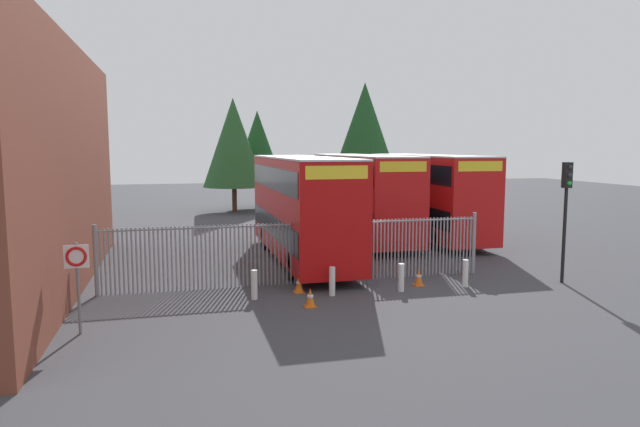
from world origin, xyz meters
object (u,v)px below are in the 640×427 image
object	(u,v)px
traffic_cone_near_kerb	(419,277)
traffic_light_kerbside	(566,200)
bollard_far_right	(465,273)
traffic_cone_by_gate	(310,298)
bollard_near_right	(401,278)
double_decker_bus_behind_fence_right	(362,194)
double_decker_bus_behind_fence_left	(426,193)
bollard_near_left	(254,285)
bollard_center_front	(332,281)
double_decker_bus_near_gate	(302,204)
speed_limit_sign_post	(77,267)
traffic_cone_mid_forecourt	(299,284)

from	to	relation	value
traffic_cone_near_kerb	traffic_light_kerbside	xyz separation A→B (m)	(5.15, -0.87, 2.70)
bollard_far_right	traffic_cone_by_gate	size ratio (longest dim) A/B	1.61
bollard_near_right	double_decker_bus_behind_fence_right	bearing A→B (deg)	78.49
double_decker_bus_behind_fence_left	bollard_far_right	xyz separation A→B (m)	(-3.18, -10.09, -1.95)
bollard_near_left	bollard_center_front	distance (m)	2.53
bollard_center_front	traffic_cone_by_gate	xyz separation A→B (m)	(-1.00, -1.14, -0.19)
bollard_near_left	bollard_center_front	world-z (taller)	same
double_decker_bus_near_gate	traffic_cone_near_kerb	size ratio (longest dim) A/B	18.32
bollard_near_right	speed_limit_sign_post	size ratio (longest dim) A/B	0.40
bollard_far_right	bollard_near_left	bearing A→B (deg)	178.71
bollard_near_left	bollard_far_right	bearing A→B (deg)	-1.29
bollard_far_right	traffic_cone_by_gate	xyz separation A→B (m)	(-5.80, -1.13, -0.19)
bollard_near_right	speed_limit_sign_post	bearing A→B (deg)	-168.31
traffic_cone_mid_forecourt	traffic_cone_by_gate	bearing A→B (deg)	-91.17
double_decker_bus_behind_fence_left	traffic_cone_mid_forecourt	xyz separation A→B (m)	(-8.94, -9.44, -2.13)
traffic_cone_near_kerb	speed_limit_sign_post	size ratio (longest dim) A/B	0.25
traffic_cone_near_kerb	double_decker_bus_behind_fence_right	bearing A→B (deg)	82.95
traffic_cone_mid_forecourt	traffic_light_kerbside	xyz separation A→B (m)	(9.42, -0.99, 2.70)
double_decker_bus_near_gate	traffic_cone_near_kerb	xyz separation A→B (m)	(3.03, -5.27, -2.13)
bollard_near_left	bollard_near_right	world-z (taller)	same
bollard_near_right	double_decker_bus_near_gate	bearing A→B (deg)	109.79
bollard_near_left	speed_limit_sign_post	world-z (taller)	speed_limit_sign_post
double_decker_bus_near_gate	bollard_near_right	distance (m)	6.54
bollard_near_right	traffic_cone_by_gate	bearing A→B (deg)	-162.63
bollard_near_left	double_decker_bus_behind_fence_right	bearing A→B (deg)	55.50
bollard_center_front	traffic_cone_mid_forecourt	size ratio (longest dim) A/B	1.61
bollard_far_right	traffic_cone_near_kerb	world-z (taller)	bollard_far_right
bollard_near_left	traffic_light_kerbside	world-z (taller)	traffic_light_kerbside
double_decker_bus_near_gate	bollard_near_right	size ratio (longest dim) A/B	11.38
double_decker_bus_behind_fence_right	traffic_cone_near_kerb	bearing A→B (deg)	-97.05
bollard_near_right	traffic_cone_mid_forecourt	bearing A→B (deg)	167.83
double_decker_bus_behind_fence_right	bollard_near_right	xyz separation A→B (m)	(-2.13, -10.48, -1.95)
speed_limit_sign_post	traffic_light_kerbside	distance (m)	15.95
traffic_cone_by_gate	double_decker_bus_near_gate	bearing A→B (deg)	79.61
double_decker_bus_behind_fence_right	bollard_center_front	bearing A→B (deg)	-113.47
bollard_near_right	speed_limit_sign_post	distance (m)	10.03
double_decker_bus_behind_fence_left	speed_limit_sign_post	size ratio (longest dim) A/B	4.50
speed_limit_sign_post	traffic_cone_by_gate	bearing A→B (deg)	8.56
traffic_cone_by_gate	speed_limit_sign_post	world-z (taller)	speed_limit_sign_post
double_decker_bus_near_gate	bollard_near_right	bearing A→B (deg)	-70.21
bollard_center_front	bollard_far_right	bearing A→B (deg)	-0.12
traffic_cone_near_kerb	traffic_light_kerbside	world-z (taller)	traffic_light_kerbside
traffic_cone_by_gate	traffic_cone_near_kerb	xyz separation A→B (m)	(4.30, 1.67, 0.00)
bollard_near_left	traffic_cone_near_kerb	xyz separation A→B (m)	(5.82, 0.37, -0.19)
traffic_cone_by_gate	traffic_cone_mid_forecourt	xyz separation A→B (m)	(0.04, 1.78, 0.00)
bollard_center_front	traffic_cone_by_gate	world-z (taller)	bollard_center_front
double_decker_bus_behind_fence_right	bollard_center_front	distance (m)	11.51
traffic_cone_mid_forecourt	speed_limit_sign_post	size ratio (longest dim) A/B	0.25
double_decker_bus_behind_fence_left	double_decker_bus_behind_fence_right	size ratio (longest dim) A/B	1.00
bollard_near_right	traffic_light_kerbside	size ratio (longest dim) A/B	0.22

